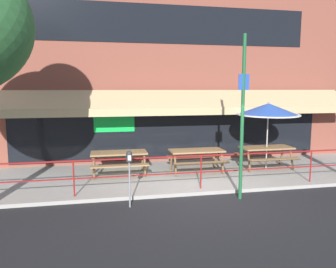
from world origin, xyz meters
name	(u,v)px	position (x,y,z in m)	size (l,w,h in m)	color
ground_plane	(204,195)	(0.00, 0.00, 0.00)	(120.00, 120.00, 0.00)	#232326
patio_deck	(186,175)	(0.00, 2.00, 0.05)	(15.00, 4.00, 0.10)	#ADA89E
restaurant_building	(172,67)	(0.00, 4.22, 3.73)	(15.00, 1.60, 7.51)	brown
patio_railing	(201,164)	(0.00, 0.30, 0.80)	(13.84, 0.04, 0.97)	maroon
picnic_table_left	(119,157)	(-2.18, 2.24, 0.71)	(1.80, 1.42, 0.76)	#997047
picnic_table_centre	(197,154)	(0.40, 2.10, 0.71)	(1.80, 1.42, 0.76)	#997047
picnic_table_right	(266,151)	(2.97, 2.15, 0.71)	(1.80, 1.42, 0.76)	#997047
patio_umbrella_right	(268,110)	(2.97, 2.13, 2.18)	(2.14, 2.14, 2.38)	#B7B2A8
parking_meter_near	(129,162)	(-2.07, -0.51, 1.15)	(0.15, 0.16, 1.42)	gray
street_sign_pole	(242,117)	(0.86, -0.45, 2.19)	(0.28, 0.09, 4.26)	#1E6033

